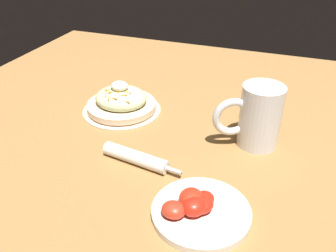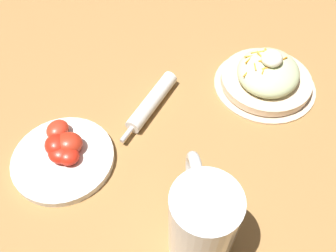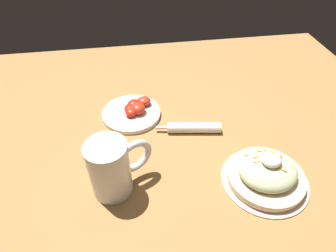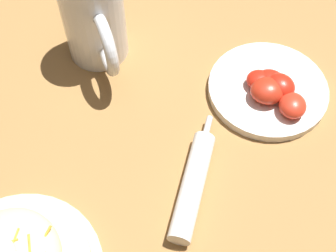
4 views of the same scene
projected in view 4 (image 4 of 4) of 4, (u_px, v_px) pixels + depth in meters
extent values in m
plane|color=#9E703D|center=(109.00, 173.00, 0.65)|extent=(1.43, 1.43, 0.00)
cylinder|color=orange|center=(16.00, 236.00, 0.53)|extent=(0.02, 0.00, 0.00)
cylinder|color=orange|center=(6.00, 243.00, 0.52)|extent=(0.02, 0.02, 0.01)
cylinder|color=orange|center=(29.00, 244.00, 0.52)|extent=(0.02, 0.01, 0.01)
cylinder|color=orange|center=(47.00, 233.00, 0.54)|extent=(0.02, 0.01, 0.00)
cylinder|color=white|center=(94.00, 16.00, 0.71)|extent=(0.10, 0.10, 0.15)
cylinder|color=orange|center=(97.00, 33.00, 0.74)|extent=(0.09, 0.09, 0.08)
cylinder|color=white|center=(93.00, 12.00, 0.70)|extent=(0.09, 0.09, 0.01)
torus|color=white|center=(105.00, 45.00, 0.68)|extent=(0.09, 0.06, 0.10)
cylinder|color=white|center=(192.00, 186.00, 0.62)|extent=(0.16, 0.06, 0.03)
cylinder|color=silver|center=(207.00, 127.00, 0.67)|extent=(0.04, 0.01, 0.01)
cylinder|color=white|center=(268.00, 89.00, 0.72)|extent=(0.19, 0.19, 0.01)
ellipsoid|color=red|center=(260.00, 80.00, 0.70)|extent=(0.05, 0.05, 0.02)
ellipsoid|color=red|center=(280.00, 86.00, 0.69)|extent=(0.06, 0.06, 0.03)
ellipsoid|color=red|center=(270.00, 81.00, 0.70)|extent=(0.06, 0.06, 0.03)
ellipsoid|color=red|center=(292.00, 105.00, 0.68)|extent=(0.05, 0.04, 0.03)
ellipsoid|color=red|center=(268.00, 91.00, 0.69)|extent=(0.05, 0.06, 0.03)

